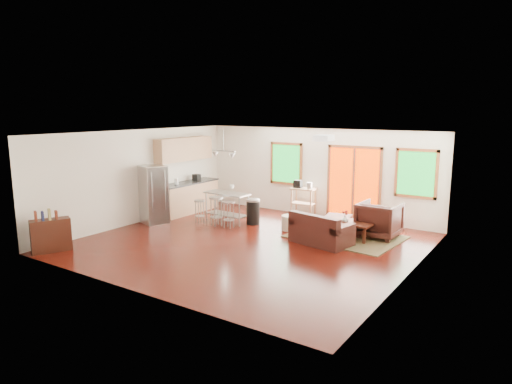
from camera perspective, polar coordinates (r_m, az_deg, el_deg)
The scene contains 29 objects.
floor at distance 10.94m, azimuth -0.88°, elevation -6.48°, with size 7.50×7.00×0.02m, color black.
ceiling at distance 10.49m, azimuth -0.92°, elevation 7.35°, with size 7.50×7.00×0.02m, color white.
back_wall at distance 13.64m, azimuth 7.53°, elevation 2.44°, with size 7.50×0.02×2.60m, color white.
left_wall at distance 13.12m, azimuth -14.54°, elevation 1.88°, with size 0.02×7.00×2.60m, color white.
right_wall at distance 9.08m, azimuth 19.03°, elevation -2.05°, with size 0.02×7.00×2.60m, color white.
front_wall at distance 8.06m, azimuth -15.25°, elevation -3.37°, with size 7.50×0.02×2.60m, color white.
window_left at distance 14.03m, azimuth 3.79°, elevation 3.56°, with size 1.10×0.05×1.30m.
french_doors at distance 13.14m, azimuth 12.10°, elevation 1.12°, with size 1.60×0.05×2.10m.
window_right at distance 12.56m, azimuth 19.38°, elevation 2.18°, with size 1.10×0.05×1.30m.
rug at distance 11.65m, azimuth 11.12°, elevation -5.51°, with size 2.57×1.98×0.03m, color #3D5636.
loveseat at distance 10.92m, azimuth 8.05°, elevation -4.95°, with size 1.53×1.06×0.75m.
coffee_table at distance 11.44m, azimuth 11.74°, elevation -3.92°, with size 1.13×0.70×0.44m.
armchair at distance 11.72m, azimuth 15.16°, elevation -3.17°, with size 0.95×0.89×0.98m, color black.
ottoman at distance 12.12m, azimuth 10.21°, elevation -3.89°, with size 0.63×0.63×0.42m, color black.
pouf at distance 12.10m, azimuth 4.26°, elevation -3.85°, with size 0.45×0.45×0.39m, color beige.
vase at distance 11.39m, azimuth 11.04°, elevation -3.26°, with size 0.25×0.25×0.32m.
book at distance 11.52m, azimuth 13.39°, elevation -3.08°, with size 0.21×0.03×0.28m, color maroon.
cabinets at distance 14.16m, azimuth -8.61°, elevation 1.19°, with size 0.64×2.24×2.30m.
refrigerator at distance 13.01m, azimuth -12.66°, elevation -0.30°, with size 0.82×0.80×1.62m.
island at distance 12.86m, azimuth -3.65°, elevation -1.24°, with size 1.35×0.58×0.84m.
cup at distance 12.84m, azimuth -3.04°, elevation 0.74°, with size 0.13×0.10×0.13m, color white.
bar_stool_a at distance 12.84m, azimuth -7.06°, elevation -1.76°, with size 0.39×0.39×0.64m.
bar_stool_b at distance 12.45m, azimuth -5.01°, elevation -1.55°, with size 0.51×0.51×0.80m.
bar_stool_c at distance 12.22m, azimuth -3.43°, elevation -2.04°, with size 0.38×0.38×0.73m.
trash_can at distance 12.65m, azimuth -0.38°, elevation -2.45°, with size 0.49×0.49×0.70m.
kitchen_cart at distance 13.51m, azimuth 5.87°, elevation -0.01°, with size 0.75×0.52×1.08m.
bookshelf at distance 11.23m, azimuth -24.28°, elevation -4.88°, with size 0.64×0.89×0.98m.
ceiling_flush at distance 10.21m, azimuth 8.49°, elevation 6.71°, with size 0.35×0.35×0.12m, color white.
pendant_light at distance 12.87m, azimuth -4.08°, elevation 4.71°, with size 0.80×0.18×0.79m.
Camera 1 is at (5.96, -8.61, 3.17)m, focal length 32.00 mm.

